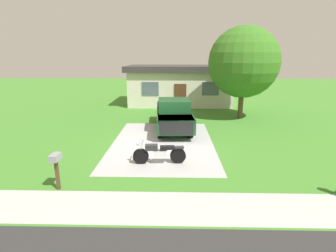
# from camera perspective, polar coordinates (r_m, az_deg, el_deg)

# --- Properties ---
(ground_plane) EXTENTS (80.00, 80.00, 0.00)m
(ground_plane) POSITION_cam_1_polar(r_m,az_deg,el_deg) (13.71, -1.15, -3.67)
(ground_plane) COLOR #417F2A
(driveway_pad) EXTENTS (5.16, 8.02, 0.01)m
(driveway_pad) POSITION_cam_1_polar(r_m,az_deg,el_deg) (13.71, -1.15, -3.65)
(driveway_pad) COLOR #AAAAAA
(driveway_pad) RESTS_ON ground
(sidewalk_strip) EXTENTS (36.00, 1.80, 0.01)m
(sidewalk_strip) POSITION_cam_1_polar(r_m,az_deg,el_deg) (8.26, -3.08, -17.06)
(sidewalk_strip) COLOR #B2B2AD
(sidewalk_strip) RESTS_ON ground
(motorcycle) EXTENTS (2.21, 0.70, 1.09)m
(motorcycle) POSITION_cam_1_polar(r_m,az_deg,el_deg) (11.02, -1.96, -5.80)
(motorcycle) COLOR black
(motorcycle) RESTS_ON ground
(pickup_truck) EXTENTS (2.34, 5.73, 1.90)m
(pickup_truck) POSITION_cam_1_polar(r_m,az_deg,el_deg) (16.15, 1.18, 2.71)
(pickup_truck) COLOR black
(pickup_truck) RESTS_ON ground
(mailbox) EXTENTS (0.26, 0.48, 1.26)m
(mailbox) POSITION_cam_1_polar(r_m,az_deg,el_deg) (9.54, -23.06, -7.19)
(mailbox) COLOR #4C3823
(mailbox) RESTS_ON ground
(shade_tree) EXTENTS (4.89, 4.89, 6.38)m
(shade_tree) POSITION_cam_1_polar(r_m,az_deg,el_deg) (19.43, 16.02, 13.08)
(shade_tree) COLOR brown
(shade_tree) RESTS_ON ground
(neighbor_house) EXTENTS (9.60, 5.60, 3.50)m
(neighbor_house) POSITION_cam_1_polar(r_m,az_deg,el_deg) (24.80, 2.56, 8.96)
(neighbor_house) COLOR beige
(neighbor_house) RESTS_ON ground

